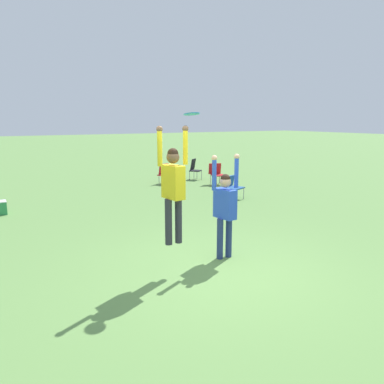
{
  "coord_description": "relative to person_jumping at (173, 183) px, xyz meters",
  "views": [
    {
      "loc": [
        -3.49,
        -5.08,
        2.61
      ],
      "look_at": [
        -0.1,
        0.69,
        1.3
      ],
      "focal_mm": 35.0,
      "sensor_mm": 36.0,
      "label": 1
    }
  ],
  "objects": [
    {
      "name": "camping_chair_2",
      "position": [
        4.56,
        4.51,
        -1.13
      ],
      "size": [
        0.73,
        0.77,
        0.74
      ],
      "rotation": [
        0.0,
        0.0,
        3.53
      ],
      "color": "gray",
      "rests_on": "ground_plane"
    },
    {
      "name": "camping_chair_3",
      "position": [
        5.54,
        8.62,
        -1.06
      ],
      "size": [
        0.63,
        0.71,
        0.89
      ],
      "rotation": [
        0.0,
        0.0,
        3.82
      ],
      "color": "gray",
      "rests_on": "ground_plane"
    },
    {
      "name": "camping_chair_4",
      "position": [
        3.93,
        8.26,
        -1.11
      ],
      "size": [
        0.69,
        0.75,
        0.8
      ],
      "rotation": [
        0.0,
        0.0,
        3.58
      ],
      "color": "gray",
      "rests_on": "ground_plane"
    },
    {
      "name": "person_jumping",
      "position": [
        0.0,
        0.0,
        0.0
      ],
      "size": [
        0.57,
        0.44,
        1.98
      ],
      "rotation": [
        0.0,
        0.0,
        1.7
      ],
      "color": "#2D2D38",
      "rests_on": "ground_plane"
    },
    {
      "name": "frisbee",
      "position": [
        0.36,
        0.0,
        1.12
      ],
      "size": [
        0.27,
        0.27,
        0.05
      ],
      "color": "#2D9EDB"
    },
    {
      "name": "person_defending",
      "position": [
        1.16,
        0.15,
        -0.53
      ],
      "size": [
        0.6,
        0.47,
        1.98
      ],
      "rotation": [
        0.0,
        0.0,
        -1.44
      ],
      "color": "navy",
      "rests_on": "ground_plane"
    },
    {
      "name": "camping_chair_0",
      "position": [
        5.65,
        7.04,
        -1.08
      ],
      "size": [
        0.64,
        0.69,
        0.85
      ],
      "rotation": [
        0.0,
        0.0,
        2.82
      ],
      "color": "gray",
      "rests_on": "ground_plane"
    },
    {
      "name": "ground_plane",
      "position": [
        0.68,
        -0.32,
        -1.56
      ],
      "size": [
        120.0,
        120.0,
        0.0
      ],
      "primitive_type": "plane",
      "color": "#608C47"
    }
  ]
}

